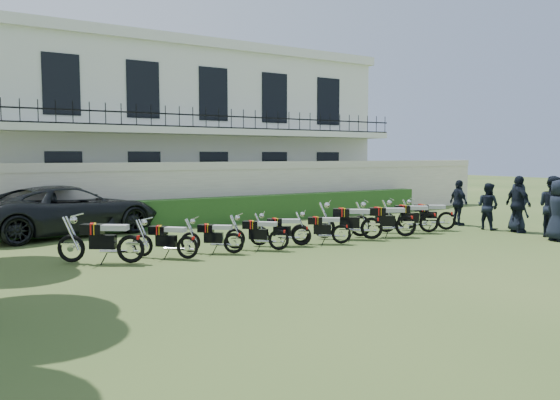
{
  "coord_description": "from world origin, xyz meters",
  "views": [
    {
      "loc": [
        -8.37,
        -11.02,
        2.56
      ],
      "look_at": [
        0.02,
        2.37,
        1.25
      ],
      "focal_mm": 35.0,
      "sensor_mm": 36.0,
      "label": 1
    }
  ],
  "objects_px": {
    "motorcycle_2": "(234,238)",
    "officer_0": "(559,210)",
    "motorcycle_6": "(372,223)",
    "suv": "(69,210)",
    "motorcycle_3": "(279,235)",
    "motorcycle_7": "(406,221)",
    "motorcycle_1": "(187,242)",
    "officer_1": "(552,207)",
    "motorcycle_8": "(429,218)",
    "motorcycle_4": "(302,231)",
    "motorcycle_9": "(447,216)",
    "officer_3": "(518,207)",
    "motorcycle_0": "(131,242)",
    "officer_4": "(488,206)",
    "officer_2": "(518,204)",
    "motorcycle_5": "(341,229)",
    "officer_5": "(459,203)"
  },
  "relations": [
    {
      "from": "motorcycle_2",
      "to": "officer_0",
      "type": "relative_size",
      "value": 0.74
    },
    {
      "from": "motorcycle_0",
      "to": "officer_1",
      "type": "distance_m",
      "value": 12.72
    },
    {
      "from": "motorcycle_1",
      "to": "officer_1",
      "type": "relative_size",
      "value": 0.71
    },
    {
      "from": "officer_2",
      "to": "motorcycle_2",
      "type": "bearing_deg",
      "value": 97.79
    },
    {
      "from": "motorcycle_7",
      "to": "officer_1",
      "type": "relative_size",
      "value": 0.95
    },
    {
      "from": "motorcycle_1",
      "to": "officer_0",
      "type": "bearing_deg",
      "value": -59.76
    },
    {
      "from": "motorcycle_5",
      "to": "motorcycle_3",
      "type": "bearing_deg",
      "value": 125.85
    },
    {
      "from": "suv",
      "to": "officer_3",
      "type": "distance_m",
      "value": 14.72
    },
    {
      "from": "motorcycle_4",
      "to": "motorcycle_5",
      "type": "distance_m",
      "value": 1.2
    },
    {
      "from": "motorcycle_8",
      "to": "officer_1",
      "type": "distance_m",
      "value": 3.72
    },
    {
      "from": "motorcycle_0",
      "to": "motorcycle_8",
      "type": "distance_m",
      "value": 9.82
    },
    {
      "from": "motorcycle_1",
      "to": "motorcycle_5",
      "type": "distance_m",
      "value": 4.64
    },
    {
      "from": "motorcycle_8",
      "to": "motorcycle_2",
      "type": "bearing_deg",
      "value": 124.22
    },
    {
      "from": "motorcycle_2",
      "to": "officer_2",
      "type": "height_order",
      "value": "officer_2"
    },
    {
      "from": "motorcycle_4",
      "to": "officer_3",
      "type": "distance_m",
      "value": 7.87
    },
    {
      "from": "officer_0",
      "to": "motorcycle_9",
      "type": "bearing_deg",
      "value": 34.3
    },
    {
      "from": "motorcycle_3",
      "to": "motorcycle_0",
      "type": "bearing_deg",
      "value": 127.15
    },
    {
      "from": "motorcycle_2",
      "to": "motorcycle_6",
      "type": "distance_m",
      "value": 4.6
    },
    {
      "from": "officer_1",
      "to": "motorcycle_7",
      "type": "bearing_deg",
      "value": 69.17
    },
    {
      "from": "suv",
      "to": "officer_2",
      "type": "bearing_deg",
      "value": -132.28
    },
    {
      "from": "motorcycle_9",
      "to": "officer_0",
      "type": "relative_size",
      "value": 0.89
    },
    {
      "from": "motorcycle_4",
      "to": "officer_3",
      "type": "xyz_separation_m",
      "value": [
        7.73,
        -1.43,
        0.38
      ]
    },
    {
      "from": "motorcycle_7",
      "to": "motorcycle_8",
      "type": "distance_m",
      "value": 1.32
    },
    {
      "from": "motorcycle_3",
      "to": "motorcycle_8",
      "type": "height_order",
      "value": "motorcycle_8"
    },
    {
      "from": "suv",
      "to": "officer_5",
      "type": "bearing_deg",
      "value": -124.11
    },
    {
      "from": "motorcycle_4",
      "to": "motorcycle_9",
      "type": "distance_m",
      "value": 5.97
    },
    {
      "from": "motorcycle_6",
      "to": "officer_4",
      "type": "bearing_deg",
      "value": -52.82
    },
    {
      "from": "motorcycle_3",
      "to": "officer_1",
      "type": "xyz_separation_m",
      "value": [
        8.54,
        -2.42,
        0.52
      ]
    },
    {
      "from": "motorcycle_3",
      "to": "motorcycle_7",
      "type": "bearing_deg",
      "value": -48.21
    },
    {
      "from": "motorcycle_1",
      "to": "suv",
      "type": "height_order",
      "value": "suv"
    },
    {
      "from": "motorcycle_1",
      "to": "officer_0",
      "type": "distance_m",
      "value": 10.97
    },
    {
      "from": "motorcycle_6",
      "to": "motorcycle_9",
      "type": "height_order",
      "value": "motorcycle_6"
    },
    {
      "from": "officer_3",
      "to": "motorcycle_2",
      "type": "bearing_deg",
      "value": 101.26
    },
    {
      "from": "motorcycle_5",
      "to": "suv",
      "type": "distance_m",
      "value": 8.78
    },
    {
      "from": "motorcycle_7",
      "to": "suv",
      "type": "height_order",
      "value": "suv"
    },
    {
      "from": "motorcycle_9",
      "to": "officer_1",
      "type": "xyz_separation_m",
      "value": [
        1.62,
        -2.75,
        0.47
      ]
    },
    {
      "from": "officer_1",
      "to": "motorcycle_3",
      "type": "bearing_deg",
      "value": 84.88
    },
    {
      "from": "motorcycle_2",
      "to": "motorcycle_9",
      "type": "height_order",
      "value": "motorcycle_9"
    },
    {
      "from": "motorcycle_6",
      "to": "officer_5",
      "type": "bearing_deg",
      "value": -38.25
    },
    {
      "from": "motorcycle_8",
      "to": "officer_1",
      "type": "height_order",
      "value": "officer_1"
    },
    {
      "from": "motorcycle_1",
      "to": "officer_1",
      "type": "distance_m",
      "value": 11.38
    },
    {
      "from": "motorcycle_3",
      "to": "officer_3",
      "type": "distance_m",
      "value": 8.75
    },
    {
      "from": "motorcycle_8",
      "to": "officer_4",
      "type": "distance_m",
      "value": 2.44
    },
    {
      "from": "motorcycle_3",
      "to": "officer_2",
      "type": "relative_size",
      "value": 0.72
    },
    {
      "from": "suv",
      "to": "motorcycle_2",
      "type": "bearing_deg",
      "value": -165.99
    },
    {
      "from": "motorcycle_3",
      "to": "motorcycle_4",
      "type": "distance_m",
      "value": 0.98
    },
    {
      "from": "officer_2",
      "to": "officer_4",
      "type": "xyz_separation_m",
      "value": [
        -0.19,
        1.03,
        -0.14
      ]
    },
    {
      "from": "motorcycle_6",
      "to": "motorcycle_9",
      "type": "relative_size",
      "value": 1.01
    },
    {
      "from": "motorcycle_0",
      "to": "motorcycle_5",
      "type": "height_order",
      "value": "motorcycle_0"
    },
    {
      "from": "motorcycle_6",
      "to": "motorcycle_8",
      "type": "height_order",
      "value": "motorcycle_6"
    }
  ]
}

